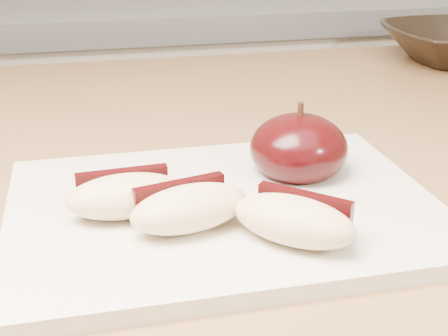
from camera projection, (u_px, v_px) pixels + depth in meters
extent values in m
cube|color=silver|center=(157.00, 220.00, 1.37)|extent=(2.40, 0.60, 0.90)
cube|color=slate|center=(146.00, 1.00, 1.18)|extent=(2.40, 0.62, 0.04)
cube|color=olive|center=(236.00, 157.00, 0.57)|extent=(1.64, 0.64, 0.04)
cube|color=beige|center=(224.00, 210.00, 0.42)|extent=(0.28, 0.21, 0.01)
ellipsoid|color=black|center=(299.00, 148.00, 0.46)|extent=(0.08, 0.08, 0.05)
cylinder|color=black|center=(301.00, 110.00, 0.45)|extent=(0.00, 0.00, 0.01)
ellipsoid|color=beige|center=(126.00, 196.00, 0.39)|extent=(0.08, 0.04, 0.03)
cube|color=black|center=(123.00, 187.00, 0.41)|extent=(0.06, 0.01, 0.03)
ellipsoid|color=beige|center=(190.00, 208.00, 0.38)|extent=(0.08, 0.05, 0.03)
cube|color=black|center=(180.00, 199.00, 0.39)|extent=(0.06, 0.02, 0.03)
ellipsoid|color=beige|center=(293.00, 221.00, 0.36)|extent=(0.08, 0.08, 0.03)
cube|color=black|center=(304.00, 211.00, 0.38)|extent=(0.05, 0.05, 0.03)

